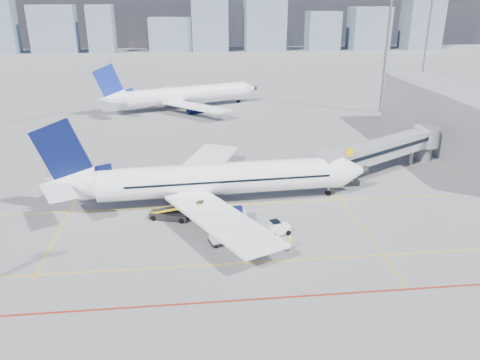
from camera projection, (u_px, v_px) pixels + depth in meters
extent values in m
plane|color=slate|center=(239.00, 234.00, 51.51)|extent=(420.00, 420.00, 0.00)
cube|color=gold|center=(233.00, 205.00, 58.92)|extent=(60.00, 0.18, 0.01)
cube|color=gold|center=(246.00, 263.00, 45.96)|extent=(80.00, 0.15, 0.01)
cube|color=gold|center=(356.00, 220.00, 54.78)|extent=(0.15, 28.00, 0.01)
cube|color=gold|center=(69.00, 212.00, 56.90)|extent=(0.15, 30.00, 0.01)
cube|color=maroon|center=(254.00, 299.00, 40.40)|extent=(90.00, 0.25, 0.01)
cube|color=#989BA1|center=(381.00, 150.00, 67.30)|extent=(20.84, 13.93, 2.60)
cube|color=black|center=(381.00, 149.00, 67.23)|extent=(20.52, 13.82, 0.55)
cube|color=#989BA1|center=(327.00, 165.00, 61.11)|extent=(4.49, 4.56, 3.00)
cube|color=black|center=(351.00, 183.00, 64.96)|extent=(2.20, 1.00, 0.70)
cylinder|color=gray|center=(352.00, 174.00, 64.47)|extent=(0.56, 0.56, 2.70)
cylinder|color=gray|center=(412.00, 153.00, 72.26)|extent=(0.60, 0.60, 3.90)
cylinder|color=#989BA1|center=(426.00, 137.00, 73.71)|extent=(4.00, 4.00, 3.00)
cylinder|color=slate|center=(424.00, 148.00, 74.42)|extent=(2.40, 2.40, 3.90)
cube|color=gold|center=(350.00, 152.00, 60.55)|extent=(1.26, 0.82, 1.20)
cube|color=#989BA1|center=(461.00, 122.00, 77.82)|extent=(10.00, 42.00, 10.00)
cube|color=black|center=(434.00, 123.00, 77.34)|extent=(0.25, 40.00, 4.50)
cylinder|color=gray|center=(386.00, 56.00, 101.75)|extent=(0.56, 0.56, 25.00)
cylinder|color=gray|center=(427.00, 41.00, 136.89)|extent=(0.56, 0.56, 25.00)
cube|color=slate|center=(54.00, 29.00, 216.85)|extent=(20.64, 8.40, 21.44)
cube|color=slate|center=(101.00, 29.00, 219.04)|extent=(11.55, 10.69, 21.43)
cube|color=slate|center=(170.00, 35.00, 223.29)|extent=(19.97, 8.94, 15.81)
cube|color=slate|center=(209.00, 18.00, 222.42)|extent=(17.14, 11.47, 31.11)
cube|color=slate|center=(265.00, 19.00, 225.44)|extent=(19.33, 14.26, 29.35)
cube|color=slate|center=(323.00, 31.00, 230.41)|extent=(15.74, 11.20, 18.20)
cube|color=slate|center=(369.00, 28.00, 232.41)|extent=(18.60, 13.31, 20.26)
cube|color=slate|center=(422.00, 21.00, 234.01)|extent=(17.34, 13.81, 26.66)
cylinder|color=white|center=(224.00, 178.00, 58.33)|extent=(30.89, 5.74, 3.99)
cone|color=white|center=(354.00, 171.00, 60.98)|extent=(3.91, 4.20, 3.99)
sphere|color=black|center=(365.00, 170.00, 61.20)|extent=(1.19, 1.19, 1.13)
cone|color=white|center=(68.00, 183.00, 55.25)|extent=(6.77, 4.36, 3.99)
cube|color=black|center=(345.00, 167.00, 60.57)|extent=(1.62, 1.62, 0.46)
cube|color=white|center=(205.00, 163.00, 66.95)|extent=(10.97, 17.69, 0.59)
cube|color=white|center=(221.00, 219.00, 50.03)|extent=(12.48, 17.46, 0.59)
cylinder|color=#08103D|center=(215.00, 179.00, 64.57)|extent=(3.81, 2.56, 2.35)
cylinder|color=#08103D|center=(227.00, 216.00, 53.66)|extent=(3.81, 2.56, 2.35)
cylinder|color=#B7BABF|center=(229.00, 179.00, 64.87)|extent=(0.50, 2.43, 2.42)
cylinder|color=#B7BABF|center=(243.00, 215.00, 53.96)|extent=(0.50, 2.43, 2.42)
cube|color=#08103D|center=(64.00, 155.00, 53.97)|extent=(7.02, 0.73, 8.73)
cube|color=#08103D|center=(88.00, 174.00, 55.24)|extent=(5.78, 0.64, 2.20)
cube|color=white|center=(69.00, 171.00, 58.07)|extent=(4.75, 6.42, 0.23)
cube|color=white|center=(58.00, 191.00, 52.05)|extent=(5.23, 6.50, 0.23)
cylinder|color=gray|center=(328.00, 189.00, 61.33)|extent=(0.30, 0.30, 1.80)
cylinder|color=black|center=(328.00, 193.00, 61.52)|extent=(0.77, 0.32, 0.76)
cylinder|color=gray|center=(214.00, 189.00, 61.52)|extent=(0.34, 0.34, 1.60)
cylinder|color=black|center=(214.00, 191.00, 61.63)|extent=(1.04, 0.71, 1.00)
cylinder|color=gray|center=(219.00, 206.00, 56.63)|extent=(0.34, 0.34, 1.60)
cylinder|color=black|center=(219.00, 208.00, 56.74)|extent=(1.04, 0.71, 1.00)
cube|color=black|center=(226.00, 170.00, 60.11)|extent=(25.15, 1.54, 0.27)
cube|color=black|center=(230.00, 182.00, 56.48)|extent=(25.15, 1.54, 0.27)
cylinder|color=white|center=(188.00, 94.00, 109.06)|extent=(28.82, 14.05, 3.82)
cone|color=white|center=(250.00, 89.00, 116.05)|extent=(4.66, 4.83, 3.82)
sphere|color=black|center=(255.00, 88.00, 116.64)|extent=(1.39, 1.39, 1.08)
cone|color=white|center=(111.00, 99.00, 101.29)|extent=(7.22, 5.81, 3.82)
cube|color=black|center=(246.00, 87.00, 115.32)|extent=(1.90, 1.90, 0.44)
cube|color=white|center=(170.00, 93.00, 116.13)|extent=(5.97, 16.42, 0.56)
cube|color=white|center=(197.00, 107.00, 101.51)|extent=(15.03, 15.06, 0.56)
cylinder|color=#08103D|center=(178.00, 100.00, 114.39)|extent=(4.10, 3.36, 2.25)
cylinder|color=#08103D|center=(196.00, 109.00, 104.97)|extent=(4.10, 3.36, 2.25)
cylinder|color=#B7BABF|center=(185.00, 99.00, 115.18)|extent=(1.14, 2.28, 2.31)
cylinder|color=#B7BABF|center=(203.00, 108.00, 105.76)|extent=(1.14, 2.28, 2.31)
cube|color=navy|center=(109.00, 83.00, 100.06)|extent=(6.39, 2.69, 8.35)
cube|color=navy|center=(121.00, 93.00, 101.92)|extent=(5.27, 2.25, 2.11)
cube|color=white|center=(106.00, 95.00, 103.60)|extent=(3.05, 5.54, 0.22)
cube|color=white|center=(112.00, 100.00, 98.40)|extent=(5.89, 6.02, 0.22)
cylinder|color=black|center=(181.00, 105.00, 111.78)|extent=(1.17, 0.96, 1.00)
cylinder|color=black|center=(189.00, 109.00, 107.55)|extent=(1.17, 0.96, 1.00)
cylinder|color=black|center=(238.00, 101.00, 115.74)|extent=(0.81, 0.53, 0.76)
cube|color=white|center=(279.00, 229.00, 51.37)|extent=(2.65, 1.92, 0.87)
cube|color=white|center=(275.00, 225.00, 50.98)|extent=(1.39, 1.50, 0.65)
cube|color=black|center=(275.00, 223.00, 50.90)|extent=(1.27, 1.42, 0.38)
cylinder|color=black|center=(274.00, 235.00, 50.65)|extent=(0.65, 0.40, 0.61)
cylinder|color=black|center=(269.00, 231.00, 51.68)|extent=(0.65, 0.40, 0.61)
cylinder|color=black|center=(288.00, 233.00, 51.27)|extent=(0.65, 0.40, 0.61)
cylinder|color=black|center=(283.00, 228.00, 52.30)|extent=(0.65, 0.40, 0.61)
cube|color=black|center=(227.00, 240.00, 49.68)|extent=(4.07, 2.58, 0.19)
cube|color=white|center=(218.00, 234.00, 49.03)|extent=(1.97, 1.93, 1.62)
cube|color=white|center=(235.00, 231.00, 49.66)|extent=(1.97, 1.93, 1.62)
cylinder|color=black|center=(216.00, 247.00, 48.62)|extent=(0.36, 0.23, 0.33)
cylinder|color=black|center=(211.00, 240.00, 49.89)|extent=(0.36, 0.23, 0.33)
cylinder|color=black|center=(242.00, 242.00, 49.59)|extent=(0.36, 0.23, 0.33)
cylinder|color=black|center=(237.00, 236.00, 50.87)|extent=(0.36, 0.23, 0.33)
cube|color=black|center=(170.00, 215.00, 54.89)|extent=(4.79, 2.96, 0.75)
cube|color=black|center=(176.00, 207.00, 54.31)|extent=(6.46, 3.06, 1.98)
cube|color=gold|center=(178.00, 205.00, 54.85)|extent=(6.17, 2.13, 2.06)
cube|color=gold|center=(174.00, 209.00, 53.77)|extent=(6.17, 2.13, 2.06)
cylinder|color=black|center=(154.00, 218.00, 54.60)|extent=(0.69, 0.45, 0.64)
cylinder|color=black|center=(158.00, 213.00, 55.97)|extent=(0.69, 0.45, 0.64)
cylinder|color=black|center=(182.00, 221.00, 53.92)|extent=(0.69, 0.45, 0.64)
cylinder|color=black|center=(186.00, 215.00, 55.29)|extent=(0.69, 0.45, 0.64)
imported|color=#F1FF1A|center=(290.00, 243.00, 47.83)|extent=(0.60, 0.74, 1.75)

